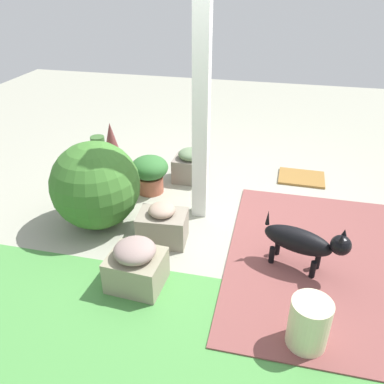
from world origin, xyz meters
TOP-DOWN VIEW (x-y plane):
  - ground_plane at (0.00, 0.00)m, footprint 12.00×12.00m
  - brick_path at (-1.07, 0.55)m, footprint 1.80×2.40m
  - porch_pillar at (0.25, -0.03)m, footprint 0.16×0.16m
  - stone_planter_nearest at (0.53, -0.77)m, footprint 0.43×0.35m
  - stone_planter_mid at (0.51, 0.56)m, footprint 0.50×0.37m
  - stone_planter_far at (0.55, 1.22)m, footprint 0.49×0.43m
  - round_shrub at (1.27, 0.41)m, footprint 0.92×0.92m
  - terracotta_pot_tall at (1.62, -0.44)m, footprint 0.31×0.31m
  - terracotta_pot_broad at (0.94, -0.37)m, footprint 0.45×0.45m
  - terracotta_pot_spiky at (1.70, -1.00)m, footprint 0.22×0.22m
  - dog at (-0.84, 0.69)m, footprint 0.76×0.40m
  - ceramic_urn at (-0.88, 1.54)m, footprint 0.29×0.29m
  - doormat at (-0.88, -1.13)m, footprint 0.59×0.46m

SIDE VIEW (x-z plane):
  - ground_plane at x=0.00m, z-range 0.00..0.00m
  - brick_path at x=-1.07m, z-range 0.00..0.02m
  - doormat at x=-0.88m, z-range 0.00..0.03m
  - stone_planter_mid at x=0.51m, z-range -0.02..0.40m
  - stone_planter_nearest at x=0.53m, z-range -0.01..0.42m
  - ceramic_urn at x=-0.88m, z-range 0.00..0.41m
  - stone_planter_far at x=0.55m, z-range -0.01..0.44m
  - terracotta_pot_tall at x=1.62m, z-range -0.09..0.54m
  - terracotta_pot_broad at x=0.94m, z-range 0.03..0.50m
  - terracotta_pot_spiky at x=1.70m, z-range -0.01..0.59m
  - dog at x=-0.84m, z-range 0.04..0.57m
  - round_shrub at x=1.27m, z-range 0.00..0.92m
  - porch_pillar at x=0.25m, z-range 0.00..2.53m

